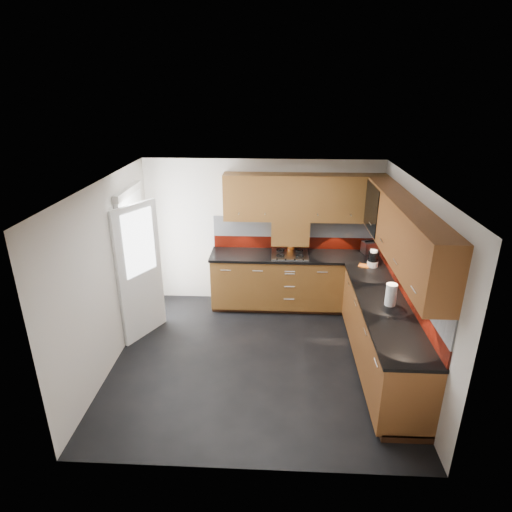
# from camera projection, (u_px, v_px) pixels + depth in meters

# --- Properties ---
(room) EXTENTS (4.00, 3.80, 2.64)m
(room) POSITION_uv_depth(u_px,v_px,m) (257.00, 257.00, 5.25)
(room) COLOR black
(base_cabinets) EXTENTS (2.70, 3.20, 0.95)m
(base_cabinets) POSITION_uv_depth(u_px,v_px,m) (332.00, 307.00, 6.26)
(base_cabinets) COLOR brown
(base_cabinets) RESTS_ON room
(countertop) EXTENTS (2.72, 3.22, 0.04)m
(countertop) POSITION_uv_depth(u_px,v_px,m) (334.00, 277.00, 6.07)
(countertop) COLOR black
(countertop) RESTS_ON base_cabinets
(backsplash) EXTENTS (2.70, 3.20, 0.54)m
(backsplash) POSITION_uv_depth(u_px,v_px,m) (349.00, 253.00, 6.16)
(backsplash) COLOR #661309
(backsplash) RESTS_ON countertop
(upper_cabinets) EXTENTS (2.50, 3.20, 0.72)m
(upper_cabinets) POSITION_uv_depth(u_px,v_px,m) (350.00, 214.00, 5.79)
(upper_cabinets) COLOR brown
(upper_cabinets) RESTS_ON room
(extractor_hood) EXTENTS (0.60, 0.33, 0.40)m
(extractor_hood) POSITION_uv_depth(u_px,v_px,m) (290.00, 232.00, 6.82)
(extractor_hood) COLOR brown
(extractor_hood) RESTS_ON room
(glass_cabinet) EXTENTS (0.32, 0.80, 0.66)m
(glass_cabinet) POSITION_uv_depth(u_px,v_px,m) (382.00, 207.00, 6.02)
(glass_cabinet) COLOR black
(glass_cabinet) RESTS_ON room
(back_door) EXTENTS (0.42, 1.19, 2.04)m
(back_door) POSITION_uv_depth(u_px,v_px,m) (137.00, 265.00, 6.20)
(back_door) COLOR white
(back_door) RESTS_ON room
(gas_hob) EXTENTS (0.59, 0.51, 0.05)m
(gas_hob) POSITION_uv_depth(u_px,v_px,m) (290.00, 254.00, 6.79)
(gas_hob) COLOR silver
(gas_hob) RESTS_ON countertop
(utensil_pot) EXTENTS (0.11, 0.11, 0.40)m
(utensil_pot) POSITION_uv_depth(u_px,v_px,m) (291.00, 245.00, 6.98)
(utensil_pot) COLOR #D25D13
(utensil_pot) RESTS_ON countertop
(toaster) EXTENTS (0.31, 0.24, 0.20)m
(toaster) POSITION_uv_depth(u_px,v_px,m) (371.00, 247.00, 6.87)
(toaster) COLOR silver
(toaster) RESTS_ON countertop
(food_processor) EXTENTS (0.16, 0.16, 0.27)m
(food_processor) POSITION_uv_depth(u_px,v_px,m) (373.00, 259.00, 6.33)
(food_processor) COLOR white
(food_processor) RESTS_ON countertop
(paper_towel) EXTENTS (0.17, 0.17, 0.28)m
(paper_towel) POSITION_uv_depth(u_px,v_px,m) (391.00, 295.00, 5.21)
(paper_towel) COLOR white
(paper_towel) RESTS_ON countertop
(orange_cloth) EXTENTS (0.19, 0.17, 0.02)m
(orange_cloth) POSITION_uv_depth(u_px,v_px,m) (364.00, 266.00, 6.38)
(orange_cloth) COLOR orange
(orange_cloth) RESTS_ON countertop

